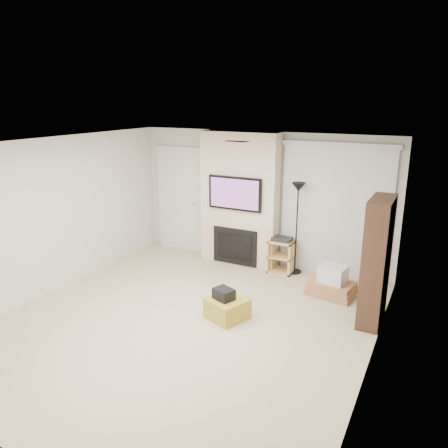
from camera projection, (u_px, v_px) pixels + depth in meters
The scene contains 16 objects.
floor at pixel (186, 322), 6.23m from camera, with size 5.00×5.50×0.00m, color #C3B28B.
ceiling at pixel (181, 145), 5.54m from camera, with size 5.00×5.50×0.00m, color white.
wall_back at pixel (261, 199), 8.23m from camera, with size 5.00×2.50×0.00m, color silver.
wall_front at pixel (1, 332), 3.53m from camera, with size 5.00×2.50×0.00m, color silver.
wall_left at pixel (51, 217), 6.98m from camera, with size 5.50×2.50×0.00m, color silver.
wall_right at pixel (377, 271), 4.78m from camera, with size 5.50×2.50×0.00m, color silver.
hvac_vent at pixel (236, 142), 6.04m from camera, with size 0.35×0.18×0.01m, color silver.
ottoman at pixel (227, 308), 6.31m from camera, with size 0.50×0.50×0.30m, color #AB9730.
black_bag at pixel (224, 294), 6.24m from camera, with size 0.28×0.22×0.16m, color black.
fireplace_wall at pixel (240, 200), 8.21m from camera, with size 1.50×0.47×2.50m.
entry_door at pixel (180, 199), 9.05m from camera, with size 1.02×0.11×2.14m.
vertical_blinds at pixel (335, 206), 7.57m from camera, with size 1.98×0.10×2.37m.
floor_lamp at pixel (298, 203), 7.65m from camera, with size 0.25×0.25×1.67m.
av_stand at pixel (282, 254), 7.95m from camera, with size 0.45×0.38×0.66m.
box_stack at pixel (332, 284), 7.05m from camera, with size 0.81×0.66×0.49m.
bookshelf at pixel (376, 262), 6.04m from camera, with size 0.30×0.80×1.80m.
Camera 1 is at (3.04, -4.73, 3.08)m, focal length 35.00 mm.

